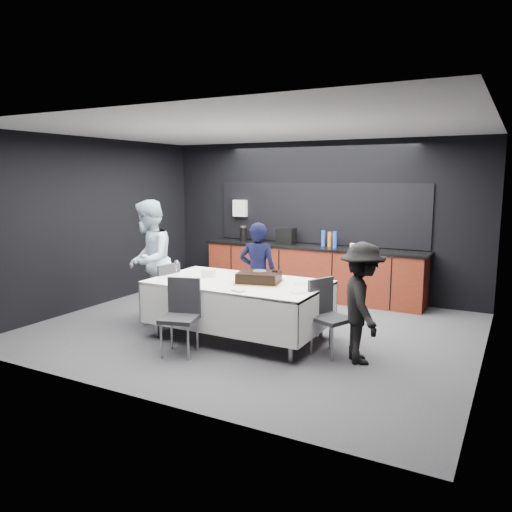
{
  "coord_description": "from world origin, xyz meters",
  "views": [
    {
      "loc": [
        3.3,
        -6.05,
        2.16
      ],
      "look_at": [
        0.0,
        0.1,
        1.05
      ],
      "focal_mm": 35.0,
      "sensor_mm": 36.0,
      "label": 1
    }
  ],
  "objects_px": {
    "chair_near": "(181,310)",
    "person_center": "(258,274)",
    "plate_stack": "(208,273)",
    "person_left": "(149,261)",
    "chair_left": "(164,290)",
    "party_table": "(238,291)",
    "chair_right": "(327,311)",
    "cake_assembly": "(259,277)",
    "champagne_flute": "(177,265)",
    "person_right": "(362,303)"
  },
  "relations": [
    {
      "from": "champagne_flute",
      "to": "person_center",
      "type": "distance_m",
      "value": 1.19
    },
    {
      "from": "person_right",
      "to": "party_table",
      "type": "bearing_deg",
      "value": 56.88
    },
    {
      "from": "chair_near",
      "to": "person_left",
      "type": "relative_size",
      "value": 0.51
    },
    {
      "from": "champagne_flute",
      "to": "person_center",
      "type": "relative_size",
      "value": 0.15
    },
    {
      "from": "champagne_flute",
      "to": "chair_near",
      "type": "distance_m",
      "value": 1.06
    },
    {
      "from": "plate_stack",
      "to": "person_left",
      "type": "distance_m",
      "value": 1.11
    },
    {
      "from": "chair_left",
      "to": "chair_near",
      "type": "distance_m",
      "value": 1.21
    },
    {
      "from": "cake_assembly",
      "to": "chair_left",
      "type": "distance_m",
      "value": 1.56
    },
    {
      "from": "party_table",
      "to": "chair_near",
      "type": "height_order",
      "value": "chair_near"
    },
    {
      "from": "chair_near",
      "to": "person_right",
      "type": "distance_m",
      "value": 2.18
    },
    {
      "from": "party_table",
      "to": "cake_assembly",
      "type": "bearing_deg",
      "value": 9.48
    },
    {
      "from": "chair_left",
      "to": "chair_near",
      "type": "bearing_deg",
      "value": -41.43
    },
    {
      "from": "plate_stack",
      "to": "champagne_flute",
      "type": "distance_m",
      "value": 0.47
    },
    {
      "from": "chair_near",
      "to": "cake_assembly",
      "type": "bearing_deg",
      "value": 55.33
    },
    {
      "from": "person_center",
      "to": "chair_left",
      "type": "bearing_deg",
      "value": 17.46
    },
    {
      "from": "person_center",
      "to": "party_table",
      "type": "bearing_deg",
      "value": 81.29
    },
    {
      "from": "party_table",
      "to": "chair_right",
      "type": "distance_m",
      "value": 1.26
    },
    {
      "from": "chair_left",
      "to": "party_table",
      "type": "bearing_deg",
      "value": 1.74
    },
    {
      "from": "cake_assembly",
      "to": "person_center",
      "type": "distance_m",
      "value": 0.75
    },
    {
      "from": "cake_assembly",
      "to": "person_right",
      "type": "height_order",
      "value": "person_right"
    },
    {
      "from": "party_table",
      "to": "cake_assembly",
      "type": "relative_size",
      "value": 3.45
    },
    {
      "from": "plate_stack",
      "to": "chair_right",
      "type": "bearing_deg",
      "value": -2.27
    },
    {
      "from": "cake_assembly",
      "to": "chair_near",
      "type": "relative_size",
      "value": 0.73
    },
    {
      "from": "chair_near",
      "to": "party_table",
      "type": "bearing_deg",
      "value": 68.79
    },
    {
      "from": "chair_right",
      "to": "chair_left",
      "type": "bearing_deg",
      "value": -179.26
    },
    {
      "from": "champagne_flute",
      "to": "chair_near",
      "type": "bearing_deg",
      "value": -50.0
    },
    {
      "from": "chair_near",
      "to": "person_right",
      "type": "xyz_separation_m",
      "value": [
        2.05,
        0.74,
        0.18
      ]
    },
    {
      "from": "party_table",
      "to": "champagne_flute",
      "type": "distance_m",
      "value": 1.0
    },
    {
      "from": "chair_near",
      "to": "champagne_flute",
      "type": "bearing_deg",
      "value": 130.0
    },
    {
      "from": "plate_stack",
      "to": "person_left",
      "type": "xyz_separation_m",
      "value": [
        -1.1,
        0.05,
        0.08
      ]
    },
    {
      "from": "party_table",
      "to": "plate_stack",
      "type": "bearing_deg",
      "value": 172.89
    },
    {
      "from": "champagne_flute",
      "to": "person_right",
      "type": "height_order",
      "value": "person_right"
    },
    {
      "from": "person_center",
      "to": "person_right",
      "type": "xyz_separation_m",
      "value": [
        1.79,
        -0.79,
        -0.05
      ]
    },
    {
      "from": "plate_stack",
      "to": "chair_left",
      "type": "distance_m",
      "value": 0.77
    },
    {
      "from": "cake_assembly",
      "to": "chair_left",
      "type": "height_order",
      "value": "cake_assembly"
    },
    {
      "from": "champagne_flute",
      "to": "person_center",
      "type": "xyz_separation_m",
      "value": [
        0.88,
        0.78,
        -0.18
      ]
    },
    {
      "from": "plate_stack",
      "to": "person_center",
      "type": "relative_size",
      "value": 0.14
    },
    {
      "from": "chair_near",
      "to": "person_center",
      "type": "distance_m",
      "value": 1.57
    },
    {
      "from": "plate_stack",
      "to": "chair_near",
      "type": "relative_size",
      "value": 0.22
    },
    {
      "from": "chair_left",
      "to": "person_right",
      "type": "distance_m",
      "value": 2.96
    },
    {
      "from": "person_left",
      "to": "plate_stack",
      "type": "bearing_deg",
      "value": 62.05
    },
    {
      "from": "party_table",
      "to": "person_left",
      "type": "relative_size",
      "value": 1.27
    },
    {
      "from": "cake_assembly",
      "to": "champagne_flute",
      "type": "bearing_deg",
      "value": -173.76
    },
    {
      "from": "chair_near",
      "to": "person_center",
      "type": "bearing_deg",
      "value": 80.66
    },
    {
      "from": "party_table",
      "to": "chair_left",
      "type": "distance_m",
      "value": 1.24
    },
    {
      "from": "party_table",
      "to": "person_center",
      "type": "distance_m",
      "value": 0.71
    },
    {
      "from": "cake_assembly",
      "to": "chair_right",
      "type": "height_order",
      "value": "cake_assembly"
    },
    {
      "from": "champagne_flute",
      "to": "person_left",
      "type": "bearing_deg",
      "value": 163.22
    },
    {
      "from": "chair_left",
      "to": "person_left",
      "type": "height_order",
      "value": "person_left"
    },
    {
      "from": "chair_near",
      "to": "chair_left",
      "type": "bearing_deg",
      "value": 138.57
    }
  ]
}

